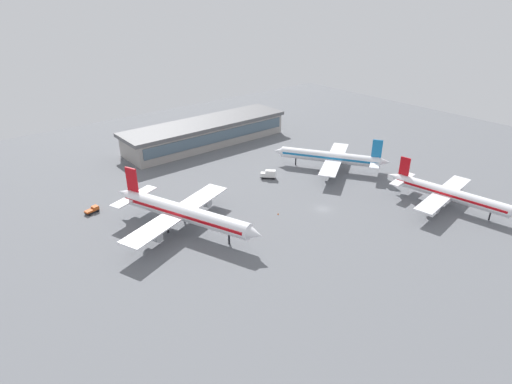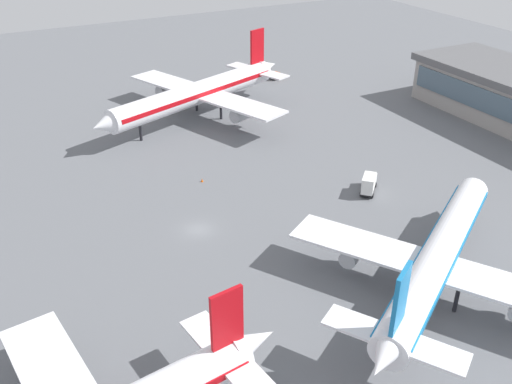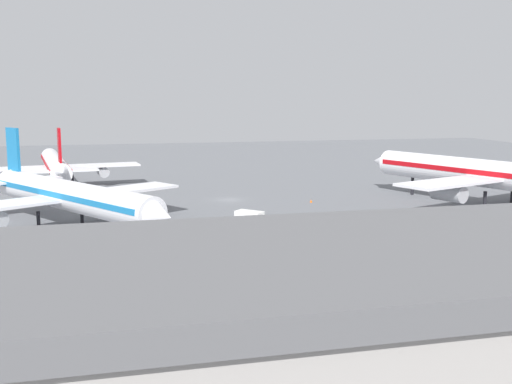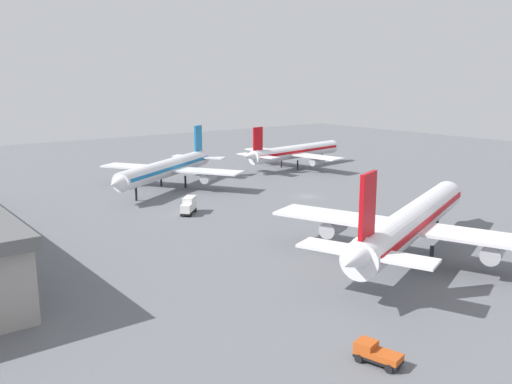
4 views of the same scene
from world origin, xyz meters
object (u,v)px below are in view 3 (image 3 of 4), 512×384
(catering_truck, at_px, (254,223))
(safety_cone_near_gate, at_px, (311,201))
(airplane_at_gate, at_px, (485,173))
(airplane_taxiing, at_px, (55,164))

(catering_truck, xyz_separation_m, safety_cone_near_gate, (16.29, 23.20, -1.40))
(safety_cone_near_gate, bearing_deg, catering_truck, -125.08)
(airplane_at_gate, relative_size, airplane_taxiing, 1.16)
(airplane_taxiing, height_order, catering_truck, airplane_taxiing)
(airplane_taxiing, height_order, safety_cone_near_gate, airplane_taxiing)
(airplane_at_gate, xyz_separation_m, airplane_taxiing, (-73.95, 42.39, -1.00))
(airplane_at_gate, bearing_deg, catering_truck, 84.56)
(catering_truck, distance_m, safety_cone_near_gate, 28.38)
(catering_truck, bearing_deg, airplane_at_gate, 60.72)
(airplane_taxiing, relative_size, safety_cone_near_gate, 72.09)
(airplane_taxiing, bearing_deg, safety_cone_near_gate, -131.97)
(catering_truck, relative_size, safety_cone_near_gate, 8.86)
(airplane_taxiing, distance_m, safety_cone_near_gate, 55.98)
(airplane_at_gate, distance_m, catering_truck, 45.89)
(airplane_taxiing, xyz_separation_m, catering_truck, (29.89, -54.52, -3.09))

